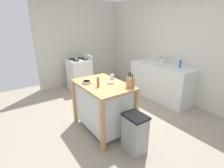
% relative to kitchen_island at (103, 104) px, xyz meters
% --- Properties ---
extents(ground_plane, '(6.09, 6.09, 0.00)m').
position_rel_kitchen_island_xyz_m(ground_plane, '(-0.19, 0.11, -0.51)').
color(ground_plane, gray).
rests_on(ground_plane, ground).
extents(wall_back, '(5.09, 0.10, 2.60)m').
position_rel_kitchen_island_xyz_m(wall_back, '(-0.19, 2.35, 0.79)').
color(wall_back, beige).
rests_on(wall_back, ground).
extents(wall_left, '(0.10, 2.85, 2.60)m').
position_rel_kitchen_island_xyz_m(wall_left, '(-2.74, 0.93, 0.79)').
color(wall_left, beige).
rests_on(wall_left, ground).
extents(kitchen_island, '(1.10, 0.73, 0.91)m').
position_rel_kitchen_island_xyz_m(kitchen_island, '(0.00, 0.00, 0.00)').
color(kitchen_island, tan).
rests_on(kitchen_island, ground).
extents(knife_block, '(0.11, 0.09, 0.25)m').
position_rel_kitchen_island_xyz_m(knife_block, '(0.43, 0.27, 0.49)').
color(knife_block, '#AD7F4C').
rests_on(knife_block, kitchen_island).
extents(bowl_ceramic_wide, '(0.12, 0.12, 0.04)m').
position_rel_kitchen_island_xyz_m(bowl_ceramic_wide, '(0.08, 0.11, 0.42)').
color(bowl_ceramic_wide, silver).
rests_on(bowl_ceramic_wide, kitchen_island).
extents(bowl_stoneware_deep, '(0.16, 0.16, 0.04)m').
position_rel_kitchen_island_xyz_m(bowl_stoneware_deep, '(-0.16, -0.22, 0.42)').
color(bowl_stoneware_deep, beige).
rests_on(bowl_stoneware_deep, kitchen_island).
extents(drinking_cup, '(0.07, 0.07, 0.09)m').
position_rel_kitchen_island_xyz_m(drinking_cup, '(-0.10, 0.28, 0.45)').
color(drinking_cup, silver).
rests_on(drinking_cup, kitchen_island).
extents(pepper_grinder, '(0.04, 0.04, 0.17)m').
position_rel_kitchen_island_xyz_m(pepper_grinder, '(0.09, -0.14, 0.48)').
color(pepper_grinder, olive).
rests_on(pepper_grinder, kitchen_island).
extents(trash_bin, '(0.36, 0.28, 0.63)m').
position_rel_kitchen_island_xyz_m(trash_bin, '(0.79, 0.07, -0.19)').
color(trash_bin, gray).
rests_on(trash_bin, ground).
extents(sink_counter, '(1.67, 0.60, 0.90)m').
position_rel_kitchen_island_xyz_m(sink_counter, '(-0.36, 2.00, -0.05)').
color(sink_counter, silver).
rests_on(sink_counter, ground).
extents(sink_faucet, '(0.02, 0.02, 0.22)m').
position_rel_kitchen_island_xyz_m(sink_faucet, '(-0.36, 2.14, 0.50)').
color(sink_faucet, '#B7BCC1').
rests_on(sink_faucet, sink_counter).
extents(bottle_hand_soap, '(0.07, 0.07, 0.17)m').
position_rel_kitchen_island_xyz_m(bottle_hand_soap, '(-0.47, 2.10, 0.47)').
color(bottle_hand_soap, white).
rests_on(bottle_hand_soap, sink_counter).
extents(bottle_dish_soap, '(0.06, 0.06, 0.19)m').
position_rel_kitchen_island_xyz_m(bottle_dish_soap, '(0.09, 2.11, 0.48)').
color(bottle_dish_soap, blue).
rests_on(bottle_dish_soap, sink_counter).
extents(stove, '(0.60, 0.60, 1.02)m').
position_rel_kitchen_island_xyz_m(stove, '(-2.19, 0.55, -0.05)').
color(stove, silver).
rests_on(stove, ground).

